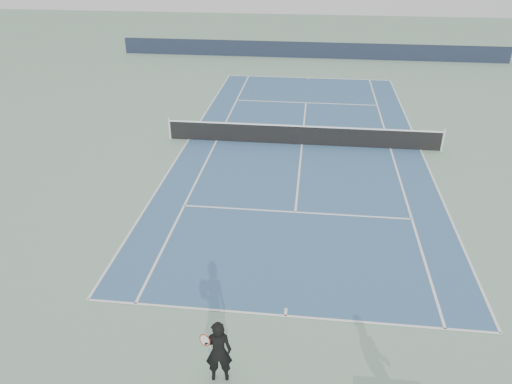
# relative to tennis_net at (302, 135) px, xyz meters

# --- Properties ---
(ground) EXTENTS (80.00, 80.00, 0.00)m
(ground) POSITION_rel_tennis_net_xyz_m (0.00, 0.00, -0.50)
(ground) COLOR gray
(court_surface) EXTENTS (10.97, 23.77, 0.01)m
(court_surface) POSITION_rel_tennis_net_xyz_m (0.00, 0.00, -0.50)
(court_surface) COLOR #365B81
(court_surface) RESTS_ON ground
(tennis_net) EXTENTS (12.90, 0.10, 1.07)m
(tennis_net) POSITION_rel_tennis_net_xyz_m (0.00, 0.00, 0.00)
(tennis_net) COLOR silver
(tennis_net) RESTS_ON ground
(windscreen_far) EXTENTS (30.00, 0.25, 1.20)m
(windscreen_far) POSITION_rel_tennis_net_xyz_m (0.00, 17.88, 0.10)
(windscreen_far) COLOR black
(windscreen_far) RESTS_ON ground
(tennis_player) EXTENTS (0.80, 0.55, 1.67)m
(tennis_player) POSITION_rel_tennis_net_xyz_m (-1.36, -14.11, 0.33)
(tennis_player) COLOR black
(tennis_player) RESTS_ON ground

